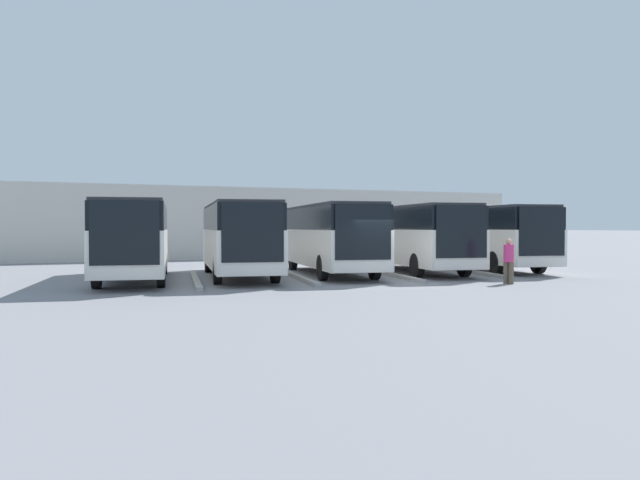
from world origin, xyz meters
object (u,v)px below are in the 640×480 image
object	(u,v)px
bus_2	(330,236)
bus_4	(135,237)
bus_0	(484,235)
pedestrian	(509,260)
bus_1	(413,235)
bus_3	(238,236)

from	to	relation	value
bus_2	bus_4	distance (m)	8.78
bus_0	pedestrian	xyz separation A→B (m)	(4.33, 7.20, -0.85)
bus_4	pedestrian	distance (m)	15.13
bus_0	bus_1	xyz separation A→B (m)	(4.39, 0.22, 0.00)
bus_3	pedestrian	distance (m)	11.45
bus_3	bus_4	world-z (taller)	same
pedestrian	bus_4	bearing A→B (deg)	-142.64
bus_1	pedestrian	size ratio (longest dim) A/B	6.16
bus_0	bus_3	xyz separation A→B (m)	(13.18, -0.02, 0.00)
bus_2	bus_4	world-z (taller)	same
bus_2	bus_1	bearing A→B (deg)	-173.14
bus_1	bus_4	bearing A→B (deg)	8.26
pedestrian	bus_2	bearing A→B (deg)	-172.07
bus_2	pedestrian	xyz separation A→B (m)	(-4.45, 7.18, -0.85)
bus_4	pedestrian	bearing A→B (deg)	160.75
bus_1	bus_2	xyz separation A→B (m)	(4.39, -0.20, 0.00)
bus_1	bus_4	world-z (taller)	same
bus_0	bus_4	distance (m)	17.57
bus_1	bus_4	distance (m)	13.18
bus_3	bus_2	bearing A→B (deg)	-171.02
bus_2	bus_3	xyz separation A→B (m)	(4.39, -0.04, 0.00)
bus_1	bus_3	distance (m)	8.79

